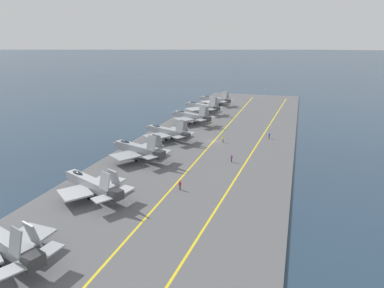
# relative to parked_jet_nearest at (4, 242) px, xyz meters

# --- Properties ---
(ground_plane) EXTENTS (2000.00, 2000.00, 0.00)m
(ground_plane) POSITION_rel_parked_jet_nearest_xyz_m (58.59, -11.76, -3.15)
(ground_plane) COLOR #23384C
(carrier_deck) EXTENTS (175.09, 42.20, 0.40)m
(carrier_deck) POSITION_rel_parked_jet_nearest_xyz_m (58.59, -11.76, -2.95)
(carrier_deck) COLOR #565659
(carrier_deck) RESTS_ON ground
(deck_stripe_foul_line) EXTENTS (157.40, 8.29, 0.01)m
(deck_stripe_foul_line) POSITION_rel_parked_jet_nearest_xyz_m (58.59, -23.37, -2.74)
(deck_stripe_foul_line) COLOR yellow
(deck_stripe_foul_line) RESTS_ON carrier_deck
(deck_stripe_centerline) EXTENTS (157.58, 0.36, 0.01)m
(deck_stripe_centerline) POSITION_rel_parked_jet_nearest_xyz_m (58.59, -11.76, -2.74)
(deck_stripe_centerline) COLOR yellow
(deck_stripe_centerline) RESTS_ON carrier_deck
(parked_jet_nearest) EXTENTS (11.79, 15.23, 6.74)m
(parked_jet_nearest) POSITION_rel_parked_jet_nearest_xyz_m (0.00, 0.00, 0.00)
(parked_jet_nearest) COLOR #93999E
(parked_jet_nearest) RESTS_ON carrier_deck
(parked_jet_second) EXTENTS (12.07, 16.43, 6.07)m
(parked_jet_second) POSITION_rel_parked_jet_nearest_xyz_m (19.40, 0.55, -0.42)
(parked_jet_second) COLOR #A8AAAF
(parked_jet_second) RESTS_ON carrier_deck
(parked_jet_third) EXTENTS (13.65, 16.30, 6.74)m
(parked_jet_third) POSITION_rel_parked_jet_nearest_xyz_m (39.23, 1.39, -0.20)
(parked_jet_third) COLOR #93999E
(parked_jet_third) RESTS_ON carrier_deck
(parked_jet_fourth) EXTENTS (14.22, 16.18, 6.20)m
(parked_jet_fourth) POSITION_rel_parked_jet_nearest_xyz_m (56.53, 0.91, -0.42)
(parked_jet_fourth) COLOR #93999E
(parked_jet_fourth) RESTS_ON carrier_deck
(parked_jet_fifth) EXTENTS (12.11, 16.60, 6.30)m
(parked_jet_fifth) POSITION_rel_parked_jet_nearest_xyz_m (76.42, 0.49, -0.16)
(parked_jet_fifth) COLOR #93999E
(parked_jet_fifth) RESTS_ON carrier_deck
(parked_jet_sixth) EXTENTS (14.25, 16.78, 6.61)m
(parked_jet_sixth) POSITION_rel_parked_jet_nearest_xyz_m (94.03, 1.53, -0.19)
(parked_jet_sixth) COLOR #9EA3A8
(parked_jet_sixth) RESTS_ON carrier_deck
(parked_jet_seventh) EXTENTS (13.49, 15.93, 6.22)m
(parked_jet_seventh) POSITION_rel_parked_jet_nearest_xyz_m (111.69, 0.93, -0.39)
(parked_jet_seventh) COLOR #A8AAAF
(parked_jet_seventh) RESTS_ON carrier_deck
(crew_yellow_vest) EXTENTS (0.44, 0.46, 1.77)m
(crew_yellow_vest) POSITION_rel_parked_jet_nearest_xyz_m (58.58, -14.37, -1.77)
(crew_yellow_vest) COLOR #383328
(crew_yellow_vest) RESTS_ON carrier_deck
(crew_blue_vest) EXTENTS (0.46, 0.42, 1.75)m
(crew_blue_vest) POSITION_rel_parked_jet_nearest_xyz_m (65.71, -25.88, -1.79)
(crew_blue_vest) COLOR #383328
(crew_blue_vest) RESTS_ON carrier_deck
(crew_red_vest) EXTENTS (0.28, 0.39, 1.78)m
(crew_red_vest) POSITION_rel_parked_jet_nearest_xyz_m (26.45, -13.41, -1.77)
(crew_red_vest) COLOR #383328
(crew_red_vest) RESTS_ON carrier_deck
(crew_brown_vest) EXTENTS (0.46, 0.44, 1.76)m
(crew_brown_vest) POSITION_rel_parked_jet_nearest_xyz_m (69.83, -8.22, -1.78)
(crew_brown_vest) COLOR #4C473D
(crew_brown_vest) RESTS_ON carrier_deck
(crew_purple_vest) EXTENTS (0.45, 0.39, 1.71)m
(crew_purple_vest) POSITION_rel_parked_jet_nearest_xyz_m (43.99, -19.52, -1.81)
(crew_purple_vest) COLOR #383328
(crew_purple_vest) RESTS_ON carrier_deck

